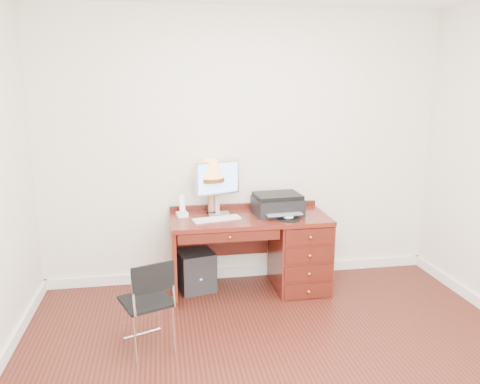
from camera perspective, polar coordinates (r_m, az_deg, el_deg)
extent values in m
plane|color=#37120C|center=(3.53, 5.69, -21.12)|extent=(4.00, 4.00, 0.00)
plane|color=silver|center=(4.68, 0.41, 5.27)|extent=(4.00, 0.00, 4.00)
cube|color=white|center=(5.01, 0.41, -9.67)|extent=(4.00, 0.03, 0.10)
cube|color=#5F1C14|center=(4.46, 1.19, -3.25)|extent=(1.50, 0.65, 0.04)
cube|color=#5F1C14|center=(4.70, 7.22, -7.34)|extent=(0.50, 0.61, 0.71)
cube|color=#5F1C14|center=(4.51, -8.07, -8.24)|extent=(0.04, 0.61, 0.71)
cube|color=#4B160F|center=(4.79, -2.33, -5.50)|extent=(0.96, 0.03, 0.39)
cube|color=#4B160F|center=(4.16, -1.28, -5.49)|extent=(0.91, 0.03, 0.09)
sphere|color=#BF8C3F|center=(4.40, 8.48, -8.80)|extent=(0.03, 0.03, 0.03)
cube|color=silver|center=(4.53, -2.58, -2.65)|extent=(0.23, 0.20, 0.01)
cube|color=silver|center=(4.55, -2.66, -1.44)|extent=(0.05, 0.04, 0.16)
cube|color=silver|center=(4.48, -2.67, 1.73)|extent=(0.44, 0.17, 0.32)
cube|color=#4C8CF2|center=(4.46, -2.64, 1.68)|extent=(0.39, 0.13, 0.29)
cube|color=white|center=(4.35, -2.86, -3.29)|extent=(0.46, 0.22, 0.02)
cylinder|color=black|center=(4.38, 5.95, -3.34)|extent=(0.21, 0.21, 0.01)
ellipsoid|color=white|center=(4.37, 5.96, -3.07)|extent=(0.10, 0.06, 0.04)
cube|color=black|center=(4.54, 4.58, -1.69)|extent=(0.47, 0.38, 0.16)
cube|color=black|center=(4.52, 4.60, -0.47)|extent=(0.45, 0.36, 0.04)
cylinder|color=black|center=(4.58, -3.52, -2.46)|extent=(0.11, 0.11, 0.02)
cone|color=brown|center=(4.54, -3.55, -0.40)|extent=(0.07, 0.07, 0.32)
cone|color=#FFAA50|center=(4.49, -3.59, 2.81)|extent=(0.26, 0.26, 0.20)
cylinder|color=#593814|center=(4.51, -3.57, 1.56)|extent=(0.26, 0.26, 0.04)
cube|color=white|center=(4.49, -7.06, -2.71)|extent=(0.12, 0.12, 0.04)
cube|color=white|center=(4.46, -7.10, -1.44)|extent=(0.06, 0.07, 0.16)
cylinder|color=black|center=(4.66, 5.50, -1.72)|extent=(0.08, 0.08, 0.10)
cube|color=black|center=(3.66, -11.30, -12.91)|extent=(0.45, 0.45, 0.02)
cube|color=black|center=(3.41, -11.55, -10.40)|extent=(0.30, 0.13, 0.21)
cylinder|color=silver|center=(3.89, -13.38, -14.63)|extent=(0.02, 0.02, 0.39)
cylinder|color=silver|center=(3.88, -8.85, -14.50)|extent=(0.02, 0.02, 0.39)
cylinder|color=silver|center=(3.63, -13.67, -16.78)|extent=(0.02, 0.02, 0.39)
cylinder|color=silver|center=(3.62, -8.76, -16.66)|extent=(0.02, 0.02, 0.39)
cylinder|color=silver|center=(3.45, -14.02, -11.54)|extent=(0.02, 0.02, 0.35)
cylinder|color=silver|center=(3.43, -8.97, -11.39)|extent=(0.02, 0.02, 0.35)
cube|color=black|center=(4.68, -5.41, -9.50)|extent=(0.40, 0.40, 0.39)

